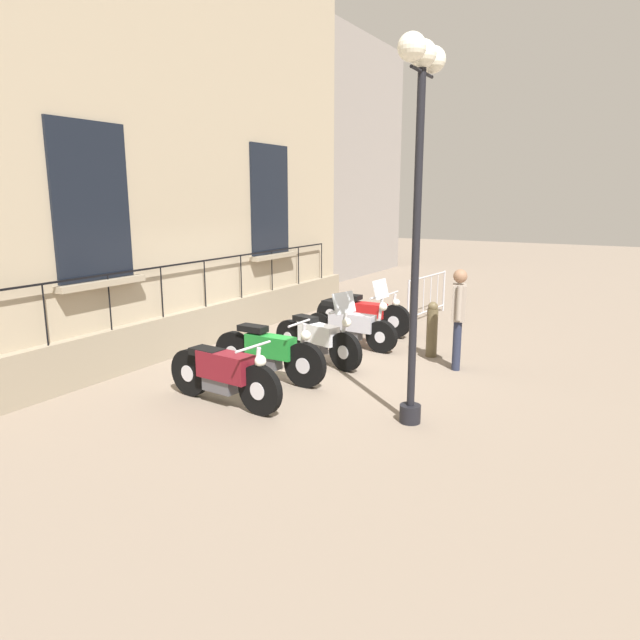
% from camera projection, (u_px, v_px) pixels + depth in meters
% --- Properties ---
extents(ground_plane, '(60.00, 60.00, 0.00)m').
position_uv_depth(ground_plane, '(306.00, 361.00, 10.43)').
color(ground_plane, gray).
extents(building_facade, '(0.82, 11.05, 8.14)m').
position_uv_depth(building_facade, '(183.00, 142.00, 10.91)').
color(building_facade, tan).
rests_on(building_facade, ground_plane).
extents(motorcycle_maroon, '(2.08, 0.69, 0.97)m').
position_uv_depth(motorcycle_maroon, '(224.00, 374.00, 8.18)').
color(motorcycle_maroon, black).
rests_on(motorcycle_maroon, ground_plane).
extents(motorcycle_green, '(2.13, 0.58, 1.03)m').
position_uv_depth(motorcycle_green, '(269.00, 353.00, 9.30)').
color(motorcycle_green, black).
rests_on(motorcycle_green, ground_plane).
extents(motorcycle_white, '(2.04, 0.77, 1.36)m').
position_uv_depth(motorcycle_white, '(318.00, 339.00, 10.24)').
color(motorcycle_white, black).
rests_on(motorcycle_white, ground_plane).
extents(motorcycle_silver, '(2.04, 0.58, 1.40)m').
position_uv_depth(motorcycle_silver, '(351.00, 326.00, 11.32)').
color(motorcycle_silver, black).
rests_on(motorcycle_silver, ground_plane).
extents(motorcycle_red, '(2.23, 0.70, 0.96)m').
position_uv_depth(motorcycle_red, '(363.00, 314.00, 12.45)').
color(motorcycle_red, black).
rests_on(motorcycle_red, ground_plane).
extents(lamppost, '(0.32, 1.02, 4.71)m').
position_uv_depth(lamppost, '(419.00, 154.00, 6.91)').
color(lamppost, black).
rests_on(lamppost, ground_plane).
extents(crowd_barrier, '(0.24, 2.09, 1.05)m').
position_uv_depth(crowd_barrier, '(427.00, 295.00, 14.10)').
color(crowd_barrier, '#B7B7BF').
rests_on(crowd_barrier, ground_plane).
extents(bollard, '(0.20, 0.20, 1.04)m').
position_uv_depth(bollard, '(432.00, 329.00, 10.65)').
color(bollard, brown).
rests_on(bollard, ground_plane).
extents(pedestrian_standing, '(0.32, 0.51, 1.74)m').
position_uv_depth(pedestrian_standing, '(458.00, 313.00, 9.79)').
color(pedestrian_standing, '#23283D').
rests_on(pedestrian_standing, ground_plane).
extents(distant_building, '(3.68, 7.68, 8.44)m').
position_uv_depth(distant_building, '(315.00, 160.00, 21.22)').
color(distant_building, gray).
rests_on(distant_building, ground_plane).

